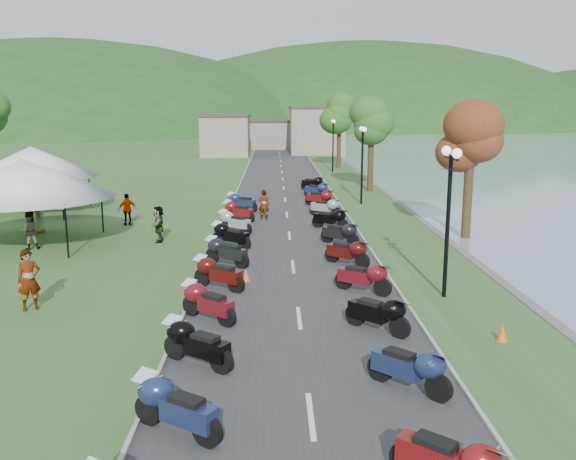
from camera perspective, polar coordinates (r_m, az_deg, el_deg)
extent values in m
cube|color=#38383B|center=(42.15, -0.28, 2.87)|extent=(7.00, 120.00, 0.02)
cube|color=gray|center=(86.76, -2.15, 8.98)|extent=(18.00, 16.00, 5.00)
imported|color=slate|center=(21.20, -22.87, -6.87)|extent=(0.88, 0.83, 1.95)
imported|color=slate|center=(29.93, -22.93, -1.66)|extent=(0.95, 0.76, 1.72)
imported|color=slate|center=(33.30, -22.93, -0.40)|extent=(0.77, 1.19, 1.71)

